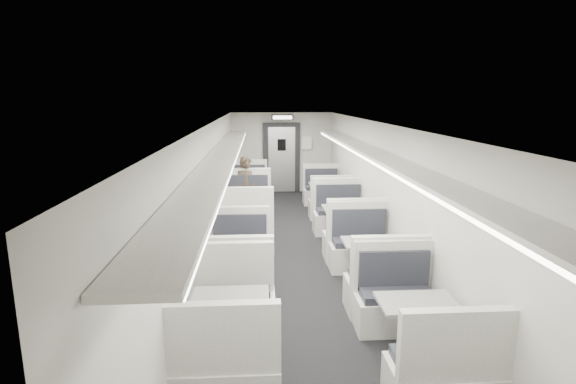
{
  "coord_description": "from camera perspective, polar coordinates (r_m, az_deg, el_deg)",
  "views": [
    {
      "loc": [
        -0.66,
        -7.47,
        2.84
      ],
      "look_at": [
        -0.12,
        0.95,
        1.05
      ],
      "focal_mm": 28.0,
      "sensor_mm": 36.0,
      "label": 1
    }
  ],
  "objects": [
    {
      "name": "room",
      "position": [
        7.68,
        1.38,
        -0.38
      ],
      "size": [
        3.24,
        12.24,
        2.64
      ],
      "color": "black",
      "rests_on": "ground"
    },
    {
      "name": "booth_left_a",
      "position": [
        11.49,
        -5.25,
        -0.42
      ],
      "size": [
        1.08,
        2.18,
        1.17
      ],
      "color": "silver",
      "rests_on": "room"
    },
    {
      "name": "booth_left_b",
      "position": [
        9.31,
        -5.61,
        -3.16
      ],
      "size": [
        1.17,
        2.36,
        1.26
      ],
      "color": "silver",
      "rests_on": "room"
    },
    {
      "name": "booth_left_c",
      "position": [
        6.77,
        -6.35,
        -9.62
      ],
      "size": [
        0.99,
        2.01,
        1.08
      ],
      "color": "silver",
      "rests_on": "room"
    },
    {
      "name": "booth_left_d",
      "position": [
        5.21,
        -7.24,
        -16.49
      ],
      "size": [
        1.01,
        2.06,
        1.1
      ],
      "color": "silver",
      "rests_on": "room"
    },
    {
      "name": "booth_right_a",
      "position": [
        11.45,
        4.78,
        -0.61
      ],
      "size": [
        0.99,
        2.0,
        1.07
      ],
      "color": "silver",
      "rests_on": "room"
    },
    {
      "name": "booth_right_b",
      "position": [
        8.86,
        7.33,
        -4.24
      ],
      "size": [
        1.06,
        2.15,
        1.15
      ],
      "color": "silver",
      "rests_on": "room"
    },
    {
      "name": "booth_right_c",
      "position": [
        6.97,
        10.51,
        -8.95
      ],
      "size": [
        1.04,
        2.1,
        1.12
      ],
      "color": "silver",
      "rests_on": "room"
    },
    {
      "name": "booth_right_d",
      "position": [
        5.26,
        15.92,
        -16.62
      ],
      "size": [
        1.0,
        2.03,
        1.09
      ],
      "color": "silver",
      "rests_on": "room"
    },
    {
      "name": "passenger",
      "position": [
        10.25,
        -5.23,
        0.23
      ],
      "size": [
        0.63,
        0.49,
        1.54
      ],
      "primitive_type": "imported",
      "rotation": [
        0.0,
        0.0,
        0.25
      ],
      "color": "black",
      "rests_on": "room"
    },
    {
      "name": "window_a",
      "position": [
        11.01,
        -7.94,
        4.05
      ],
      "size": [
        0.02,
        1.18,
        0.84
      ],
      "primitive_type": "cube",
      "color": "black",
      "rests_on": "room"
    },
    {
      "name": "window_b",
      "position": [
        8.84,
        -8.97,
        2.1
      ],
      "size": [
        0.02,
        1.18,
        0.84
      ],
      "primitive_type": "cube",
      "color": "black",
      "rests_on": "room"
    },
    {
      "name": "window_c",
      "position": [
        6.69,
        -10.65,
        -1.12
      ],
      "size": [
        0.02,
        1.18,
        0.84
      ],
      "primitive_type": "cube",
      "color": "black",
      "rests_on": "room"
    },
    {
      "name": "window_d",
      "position": [
        4.6,
        -13.91,
        -7.3
      ],
      "size": [
        0.02,
        1.18,
        0.84
      ],
      "primitive_type": "cube",
      "color": "black",
      "rests_on": "room"
    },
    {
      "name": "luggage_rack_left",
      "position": [
        7.26,
        -8.25,
        4.51
      ],
      "size": [
        0.46,
        10.4,
        0.09
      ],
      "color": "silver",
      "rests_on": "room"
    },
    {
      "name": "luggage_rack_right",
      "position": [
        7.48,
        11.18,
        4.63
      ],
      "size": [
        0.46,
        10.4,
        0.09
      ],
      "color": "silver",
      "rests_on": "room"
    },
    {
      "name": "vestibule_door",
      "position": [
        13.54,
        -0.81,
        4.3
      ],
      "size": [
        1.1,
        0.13,
        2.1
      ],
      "color": "black",
      "rests_on": "room"
    },
    {
      "name": "exit_sign",
      "position": [
        12.95,
        -0.72,
        9.46
      ],
      "size": [
        0.62,
        0.12,
        0.16
      ],
      "color": "black",
      "rests_on": "room"
    },
    {
      "name": "wall_notice",
      "position": [
        13.53,
        2.37,
        6.25
      ],
      "size": [
        0.32,
        0.02,
        0.4
      ],
      "primitive_type": "cube",
      "color": "white",
      "rests_on": "room"
    }
  ]
}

